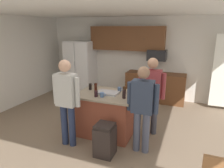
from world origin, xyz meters
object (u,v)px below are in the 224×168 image
at_px(person_guest_right, 67,98).
at_px(mug_ceramic_white, 120,89).
at_px(glass_short_whisky, 124,90).
at_px(mug_blue_stoneware, 102,95).
at_px(serving_tray, 108,93).
at_px(person_guest_left, 142,105).
at_px(glass_dark_ale, 90,87).
at_px(refrigerator, 81,67).
at_px(glass_stout_tall, 96,94).
at_px(kitchen_island, 107,114).
at_px(trash_bin, 105,140).
at_px(person_host_foreground, 151,91).
at_px(microwave_over_range, 157,55).
at_px(tumbler_amber, 96,87).
at_px(glass_pilsner, 124,94).

relative_size(person_guest_right, mug_ceramic_white, 14.02).
bearing_deg(glass_short_whisky, mug_blue_stoneware, -133.22).
distance_m(person_guest_right, serving_tray, 0.88).
xyz_separation_m(person_guest_left, glass_dark_ale, (-1.30, 0.52, 0.06)).
bearing_deg(glass_dark_ale, person_guest_left, -21.62).
xyz_separation_m(refrigerator, mug_blue_stoneware, (2.01, -2.65, 0.05)).
height_order(glass_dark_ale, glass_stout_tall, glass_dark_ale).
bearing_deg(glass_short_whisky, glass_dark_ale, -179.71).
distance_m(kitchen_island, trash_bin, 0.82).
height_order(refrigerator, person_guest_right, refrigerator).
bearing_deg(glass_stout_tall, trash_bin, -50.56).
bearing_deg(kitchen_island, person_guest_right, -127.66).
bearing_deg(kitchen_island, trash_bin, -69.82).
height_order(person_guest_left, trash_bin, person_guest_left).
height_order(person_guest_right, glass_short_whisky, person_guest_right).
bearing_deg(trash_bin, serving_tray, 108.80).
bearing_deg(glass_short_whisky, person_guest_right, -136.97).
height_order(person_host_foreground, person_guest_left, person_host_foreground).
bearing_deg(mug_ceramic_white, mug_blue_stoneware, -113.20).
relative_size(microwave_over_range, trash_bin, 0.92).
bearing_deg(serving_tray, glass_short_whisky, 22.81).
bearing_deg(glass_dark_ale, person_host_foreground, 10.51).
relative_size(microwave_over_range, glass_short_whisky, 3.81).
height_order(person_guest_left, tumbler_amber, person_guest_left).
height_order(microwave_over_range, trash_bin, microwave_over_range).
relative_size(person_host_foreground, glass_stout_tall, 13.48).
xyz_separation_m(person_guest_left, glass_stout_tall, (-0.97, 0.12, 0.05)).
bearing_deg(person_guest_right, person_host_foreground, -15.17).
distance_m(refrigerator, person_guest_left, 4.01).
distance_m(microwave_over_range, glass_short_whisky, 2.46).
height_order(kitchen_island, tumbler_amber, tumbler_amber).
xyz_separation_m(tumbler_amber, trash_bin, (0.59, -0.87, -0.70)).
bearing_deg(mug_ceramic_white, person_host_foreground, 11.77).
relative_size(tumbler_amber, glass_short_whisky, 1.09).
distance_m(microwave_over_range, mug_blue_stoneware, 2.88).
relative_size(microwave_over_range, mug_blue_stoneware, 4.41).
xyz_separation_m(person_host_foreground, mug_ceramic_white, (-0.66, -0.14, 0.01)).
distance_m(person_guest_left, mug_blue_stoneware, 0.87).
height_order(refrigerator, microwave_over_range, refrigerator).
height_order(glass_stout_tall, serving_tray, glass_stout_tall).
bearing_deg(mug_ceramic_white, kitchen_island, -130.90).
relative_size(refrigerator, glass_pilsner, 10.95).
height_order(kitchen_island, person_host_foreground, person_host_foreground).
distance_m(person_host_foreground, glass_dark_ale, 1.34).
distance_m(microwave_over_range, tumbler_amber, 2.62).
bearing_deg(tumbler_amber, serving_tray, -20.21).
height_order(kitchen_island, glass_pilsner, glass_pilsner).
bearing_deg(trash_bin, mug_blue_stoneware, 118.22).
distance_m(refrigerator, kitchen_island, 3.18).
height_order(mug_ceramic_white, glass_pilsner, glass_pilsner).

